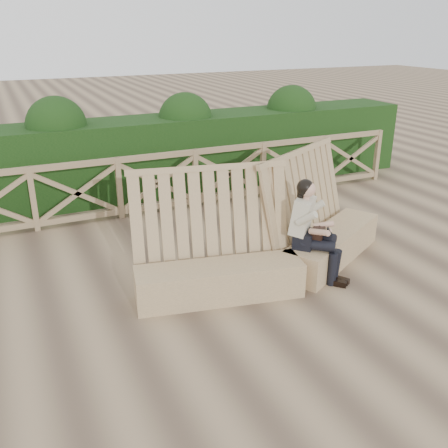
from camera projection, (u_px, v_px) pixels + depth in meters
name	position (u px, v px, depth m)	size (l,w,h in m)	color
ground	(246.00, 300.00, 6.25)	(60.00, 60.00, 0.00)	brown
bench	(277.00, 248.00, 6.74)	(4.04, 1.69, 1.58)	#927853
woman	(311.00, 227.00, 6.54)	(0.73, 0.81, 1.38)	black
guardrail	(158.00, 183.00, 9.00)	(10.10, 0.09, 1.10)	#7E6349
hedge	(139.00, 157.00, 9.93)	(12.00, 1.20, 1.50)	black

